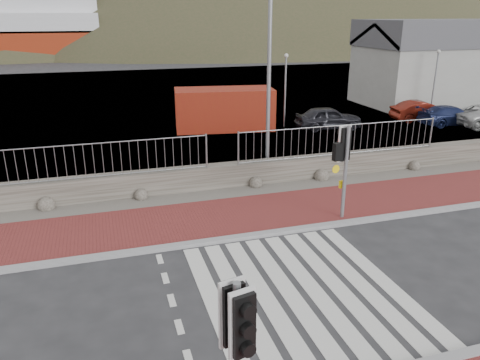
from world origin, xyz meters
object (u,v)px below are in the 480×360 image
object	(u,v)px
traffic_signal_near	(237,333)
shipping_container	(224,109)
car_c	(450,115)
car_b	(422,111)
streetlight	(272,48)
car_a	(328,118)
traffic_signal_far	(346,152)

from	to	relation	value
traffic_signal_near	shipping_container	distance (m)	20.68
car_c	shipping_container	bearing A→B (deg)	78.70
traffic_signal_near	car_b	bearing A→B (deg)	34.07
car_c	traffic_signal_near	bearing A→B (deg)	134.68
streetlight	car_a	xyz separation A→B (m)	(5.97, 6.57, -4.33)
traffic_signal_near	traffic_signal_far	distance (m)	8.86
streetlight	shipping_container	world-z (taller)	streetlight
car_a	car_b	bearing A→B (deg)	-83.49
traffic_signal_far	shipping_container	xyz separation A→B (m)	(-0.29, 13.05, -1.09)
traffic_signal_far	car_a	size ratio (longest dim) A/B	0.82
traffic_signal_near	car_a	world-z (taller)	traffic_signal_near
traffic_signal_far	shipping_container	distance (m)	13.10
streetlight	shipping_container	size ratio (longest dim) A/B	1.62
traffic_signal_near	car_a	xyz separation A→B (m)	(10.85, 18.27, -1.40)
car_a	car_b	xyz separation A→B (m)	(6.39, 0.20, -0.03)
traffic_signal_near	car_c	distance (m)	24.95
shipping_container	car_a	distance (m)	5.90
car_a	traffic_signal_far	bearing A→B (deg)	159.52
shipping_container	car_a	xyz separation A→B (m)	(5.62, -1.71, -0.50)
traffic_signal_far	streetlight	bearing A→B (deg)	-93.33
streetlight	car_c	distance (m)	14.96
traffic_signal_near	car_c	bearing A→B (deg)	30.38
streetlight	shipping_container	distance (m)	9.13
streetlight	car_c	size ratio (longest dim) A/B	2.26
traffic_signal_near	car_a	size ratio (longest dim) A/B	0.76
car_a	traffic_signal_near	bearing A→B (deg)	154.00
traffic_signal_far	car_c	size ratio (longest dim) A/B	0.78
shipping_container	car_a	world-z (taller)	shipping_container
traffic_signal_far	car_a	distance (m)	12.63
traffic_signal_far	streetlight	xyz separation A→B (m)	(-0.64, 4.77, 2.75)
streetlight	car_b	bearing A→B (deg)	6.67
traffic_signal_far	car_c	world-z (taller)	traffic_signal_far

